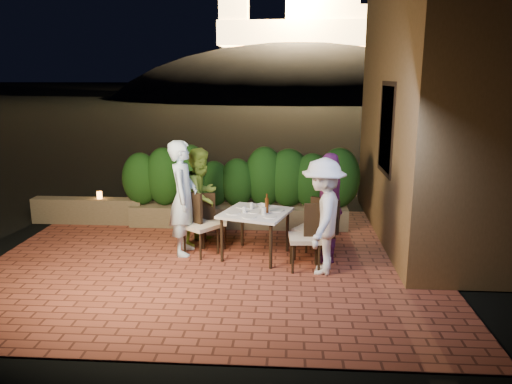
# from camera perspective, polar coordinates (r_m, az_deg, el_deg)

# --- Properties ---
(ground) EXTENTS (400.00, 400.00, 0.00)m
(ground) POSITION_cam_1_polar(r_m,az_deg,el_deg) (7.67, -5.27, -9.00)
(ground) COLOR black
(ground) RESTS_ON ground
(terrace_floor) EXTENTS (7.00, 6.00, 0.15)m
(terrace_floor) POSITION_cam_1_polar(r_m,az_deg,el_deg) (8.15, -4.71, -8.04)
(terrace_floor) COLOR brown
(terrace_floor) RESTS_ON ground
(building_wall) EXTENTS (1.60, 5.00, 5.00)m
(building_wall) POSITION_cam_1_polar(r_m,az_deg,el_deg) (9.34, 19.25, 10.21)
(building_wall) COLOR brown
(building_wall) RESTS_ON ground
(window_pane) EXTENTS (0.08, 1.00, 1.40)m
(window_pane) POSITION_cam_1_polar(r_m,az_deg,el_deg) (8.71, 14.87, 7.03)
(window_pane) COLOR black
(window_pane) RESTS_ON building_wall
(window_frame) EXTENTS (0.06, 1.15, 1.55)m
(window_frame) POSITION_cam_1_polar(r_m,az_deg,el_deg) (8.71, 14.81, 7.03)
(window_frame) COLOR black
(window_frame) RESTS_ON building_wall
(planter) EXTENTS (4.20, 0.55, 0.40)m
(planter) POSITION_cam_1_polar(r_m,az_deg,el_deg) (9.73, -2.02, -2.74)
(planter) COLOR brown
(planter) RESTS_ON ground
(hedge) EXTENTS (4.00, 0.70, 1.10)m
(hedge) POSITION_cam_1_polar(r_m,az_deg,el_deg) (9.55, -2.06, 1.59)
(hedge) COLOR #12360E
(hedge) RESTS_ON planter
(parapet) EXTENTS (2.20, 0.30, 0.50)m
(parapet) POSITION_cam_1_polar(r_m,az_deg,el_deg) (10.45, -18.63, -2.03)
(parapet) COLOR brown
(parapet) RESTS_ON ground
(hill) EXTENTS (52.00, 40.00, 22.00)m
(hill) POSITION_cam_1_polar(r_m,az_deg,el_deg) (67.36, 4.54, 7.32)
(hill) COLOR black
(hill) RESTS_ON ground
(fortress) EXTENTS (26.00, 8.00, 8.00)m
(fortress) POSITION_cam_1_polar(r_m,az_deg,el_deg) (67.44, 4.78, 19.66)
(fortress) COLOR #FFCC7A
(fortress) RESTS_ON hill
(dining_table) EXTENTS (1.24, 1.24, 0.75)m
(dining_table) POSITION_cam_1_polar(r_m,az_deg,el_deg) (8.06, -0.05, -4.84)
(dining_table) COLOR white
(dining_table) RESTS_ON ground
(plate_nw) EXTENTS (0.21, 0.21, 0.01)m
(plate_nw) POSITION_cam_1_polar(r_m,az_deg,el_deg) (7.86, -2.64, -2.42)
(plate_nw) COLOR white
(plate_nw) RESTS_ON dining_table
(plate_sw) EXTENTS (0.23, 0.23, 0.01)m
(plate_sw) POSITION_cam_1_polar(r_m,az_deg,el_deg) (8.22, -1.48, -1.70)
(plate_sw) COLOR white
(plate_sw) RESTS_ON dining_table
(plate_ne) EXTENTS (0.21, 0.21, 0.01)m
(plate_ne) POSITION_cam_1_polar(r_m,az_deg,el_deg) (7.67, 1.56, -2.82)
(plate_ne) COLOR white
(plate_ne) RESTS_ON dining_table
(plate_se) EXTENTS (0.24, 0.24, 0.01)m
(plate_se) POSITION_cam_1_polar(r_m,az_deg,el_deg) (8.02, 2.36, -2.09)
(plate_se) COLOR white
(plate_se) RESTS_ON dining_table
(plate_centre) EXTENTS (0.19, 0.19, 0.01)m
(plate_centre) POSITION_cam_1_polar(r_m,az_deg,el_deg) (7.92, -0.23, -2.29)
(plate_centre) COLOR white
(plate_centre) RESTS_ON dining_table
(plate_front) EXTENTS (0.22, 0.22, 0.01)m
(plate_front) POSITION_cam_1_polar(r_m,az_deg,el_deg) (7.64, -0.78, -2.86)
(plate_front) COLOR white
(plate_front) RESTS_ON dining_table
(glass_nw) EXTENTS (0.06, 0.06, 0.11)m
(glass_nw) POSITION_cam_1_polar(r_m,az_deg,el_deg) (7.88, -1.35, -2.02)
(glass_nw) COLOR silver
(glass_nw) RESTS_ON dining_table
(glass_sw) EXTENTS (0.06, 0.06, 0.10)m
(glass_sw) POSITION_cam_1_polar(r_m,az_deg,el_deg) (8.11, -0.52, -1.58)
(glass_sw) COLOR silver
(glass_sw) RESTS_ON dining_table
(glass_ne) EXTENTS (0.07, 0.07, 0.12)m
(glass_ne) POSITION_cam_1_polar(r_m,az_deg,el_deg) (7.76, 0.90, -2.20)
(glass_ne) COLOR silver
(glass_ne) RESTS_ON dining_table
(glass_se) EXTENTS (0.06, 0.06, 0.11)m
(glass_se) POSITION_cam_1_polar(r_m,az_deg,el_deg) (8.00, 1.07, -1.76)
(glass_se) COLOR silver
(glass_se) RESTS_ON dining_table
(beer_bottle) EXTENTS (0.06, 0.06, 0.31)m
(beer_bottle) POSITION_cam_1_polar(r_m,az_deg,el_deg) (7.86, 1.24, -1.29)
(beer_bottle) COLOR #4A240C
(beer_bottle) RESTS_ON dining_table
(bowl) EXTENTS (0.26, 0.26, 0.05)m
(bowl) POSITION_cam_1_polar(r_m,az_deg,el_deg) (8.23, 0.69, -1.56)
(bowl) COLOR white
(bowl) RESTS_ON dining_table
(chair_left_front) EXTENTS (0.66, 0.66, 1.02)m
(chair_left_front) POSITION_cam_1_polar(r_m,az_deg,el_deg) (8.16, -6.32, -3.71)
(chair_left_front) COLOR black
(chair_left_front) RESTS_ON ground
(chair_left_back) EXTENTS (0.47, 0.47, 0.93)m
(chair_left_back) POSITION_cam_1_polar(r_m,az_deg,el_deg) (8.55, -4.78, -3.16)
(chair_left_back) COLOR black
(chair_left_back) RESTS_ON ground
(chair_right_front) EXTENTS (0.50, 0.50, 1.02)m
(chair_right_front) POSITION_cam_1_polar(r_m,az_deg,el_deg) (7.55, 5.63, -5.09)
(chair_right_front) COLOR black
(chair_right_front) RESTS_ON ground
(chair_right_back) EXTENTS (0.65, 0.65, 1.03)m
(chair_right_back) POSITION_cam_1_polar(r_m,az_deg,el_deg) (7.95, 6.41, -4.13)
(chair_right_back) COLOR black
(chair_right_back) RESTS_ON ground
(diner_blue) EXTENTS (0.47, 0.69, 1.87)m
(diner_blue) POSITION_cam_1_polar(r_m,az_deg,el_deg) (8.15, -8.31, -0.67)
(diner_blue) COLOR #C6E9FF
(diner_blue) RESTS_ON ground
(diner_green) EXTENTS (0.90, 1.00, 1.67)m
(diner_green) POSITION_cam_1_polar(r_m,az_deg,el_deg) (8.67, -6.27, -0.46)
(diner_green) COLOR #90BD3B
(diner_green) RESTS_ON ground
(diner_white) EXTENTS (0.83, 1.21, 1.72)m
(diner_white) POSITION_cam_1_polar(r_m,az_deg,el_deg) (7.36, 7.64, -2.78)
(diner_white) COLOR white
(diner_white) RESTS_ON ground
(diner_purple) EXTENTS (0.48, 1.03, 1.72)m
(diner_purple) POSITION_cam_1_polar(r_m,az_deg,el_deg) (7.87, 8.35, -1.72)
(diner_purple) COLOR #74266A
(diner_purple) RESTS_ON ground
(parapet_lamp) EXTENTS (0.10, 0.10, 0.14)m
(parapet_lamp) POSITION_cam_1_polar(r_m,az_deg,el_deg) (10.28, -17.46, -0.35)
(parapet_lamp) COLOR orange
(parapet_lamp) RESTS_ON parapet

